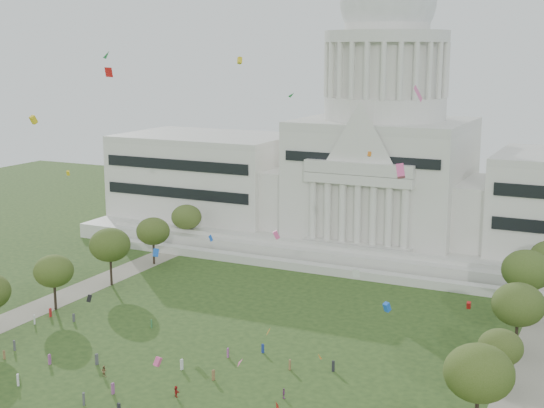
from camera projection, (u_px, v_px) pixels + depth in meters
name	position (u px, v px, depth m)	size (l,w,h in m)	color
capitol	(383.00, 165.00, 202.95)	(160.00, 64.50, 91.30)	silver
path_left	(28.00, 312.00, 153.90)	(8.00, 160.00, 0.04)	gray
path_right	(518.00, 406.00, 113.12)	(8.00, 160.00, 0.04)	gray
row_tree_r_2	(479.00, 373.00, 101.74)	(9.55, 9.55, 13.58)	black
row_tree_l_3	(54.00, 271.00, 154.08)	(8.12, 8.12, 11.55)	black
row_tree_r_3	(501.00, 348.00, 117.22)	(7.01, 7.01, 9.98)	black
row_tree_l_4	(110.00, 245.00, 170.19)	(9.29, 9.29, 13.21)	black
row_tree_r_4	(518.00, 305.00, 130.37)	(9.19, 9.19, 13.06)	black
row_tree_l_5	(153.00, 231.00, 187.29)	(8.33, 8.33, 11.85)	black
row_tree_r_5	(527.00, 270.00, 148.59)	(9.82, 9.82, 13.96)	black
row_tree_l_6	(186.00, 217.00, 204.03)	(8.19, 8.19, 11.64)	black
person_5	(176.00, 391.00, 116.18)	(1.63, 0.65, 1.76)	#B21E1E
person_8	(104.00, 371.00, 123.47)	(0.89, 0.55, 1.83)	olive
person_10	(284.00, 393.00, 115.58)	(0.97, 0.53, 1.65)	#994C8C
distant_crowd	(112.00, 365.00, 125.75)	(65.01, 40.78, 1.95)	silver
kite_swarm	(135.00, 253.00, 107.06)	(84.19, 102.57, 60.45)	orange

